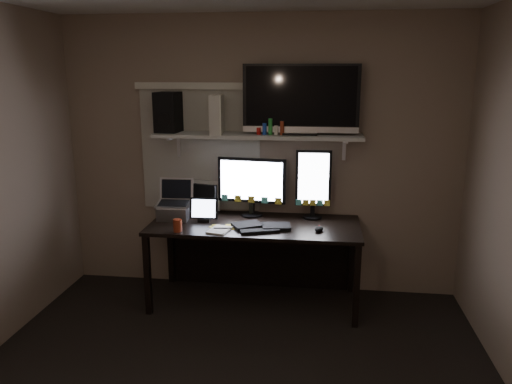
% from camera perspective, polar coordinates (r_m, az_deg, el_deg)
% --- Properties ---
extents(back_wall, '(3.60, 0.00, 3.60)m').
position_cam_1_polar(back_wall, '(4.54, 0.47, 4.05)').
color(back_wall, '#7C6A59').
rests_on(back_wall, floor).
extents(window_blinds, '(1.10, 0.02, 1.10)m').
position_cam_1_polar(window_blinds, '(4.62, -6.37, 4.75)').
color(window_blinds, '#AFAC9D').
rests_on(window_blinds, back_wall).
extents(desk, '(1.80, 0.75, 0.73)m').
position_cam_1_polar(desk, '(4.47, 0.06, -5.33)').
color(desk, black).
rests_on(desk, floor).
extents(wall_shelf, '(1.80, 0.35, 0.03)m').
position_cam_1_polar(wall_shelf, '(4.34, 0.19, 6.46)').
color(wall_shelf, '#B4B5B0').
rests_on(wall_shelf, back_wall).
extents(monitor_landscape, '(0.62, 0.14, 0.54)m').
position_cam_1_polar(monitor_landscape, '(4.47, -0.50, 0.64)').
color(monitor_landscape, black).
rests_on(monitor_landscape, desk).
extents(monitor_portrait, '(0.31, 0.07, 0.62)m').
position_cam_1_polar(monitor_portrait, '(4.42, 6.56, 0.92)').
color(monitor_portrait, black).
rests_on(monitor_portrait, desk).
extents(keyboard, '(0.52, 0.34, 0.03)m').
position_cam_1_polar(keyboard, '(4.19, 0.65, -3.91)').
color(keyboard, black).
rests_on(keyboard, desk).
extents(mouse, '(0.09, 0.12, 0.04)m').
position_cam_1_polar(mouse, '(4.13, 7.22, -4.21)').
color(mouse, black).
rests_on(mouse, desk).
extents(notepad, '(0.20, 0.25, 0.01)m').
position_cam_1_polar(notepad, '(4.13, -4.16, -4.34)').
color(notepad, beige).
rests_on(notepad, desk).
extents(tablet, '(0.25, 0.11, 0.22)m').
position_cam_1_polar(tablet, '(4.36, -5.96, -2.01)').
color(tablet, black).
rests_on(tablet, desk).
extents(file_sorter, '(0.25, 0.16, 0.29)m').
position_cam_1_polar(file_sorter, '(4.64, -5.68, -0.55)').
color(file_sorter, black).
rests_on(file_sorter, desk).
extents(laptop, '(0.32, 0.26, 0.34)m').
position_cam_1_polar(laptop, '(4.45, -9.41, -0.93)').
color(laptop, silver).
rests_on(laptop, desk).
extents(cup, '(0.08, 0.08, 0.10)m').
position_cam_1_polar(cup, '(4.13, -8.95, -3.80)').
color(cup, maroon).
rests_on(cup, desk).
extents(sticky_notes, '(0.29, 0.22, 0.00)m').
position_cam_1_polar(sticky_notes, '(4.27, -3.50, -3.78)').
color(sticky_notes, yellow).
rests_on(sticky_notes, desk).
extents(tv, '(0.98, 0.18, 0.59)m').
position_cam_1_polar(tv, '(4.28, 5.15, 10.47)').
color(tv, black).
rests_on(tv, wall_shelf).
extents(game_console, '(0.11, 0.29, 0.33)m').
position_cam_1_polar(game_console, '(4.35, -4.41, 8.85)').
color(game_console, beige).
rests_on(game_console, wall_shelf).
extents(speaker, '(0.21, 0.25, 0.35)m').
position_cam_1_polar(speaker, '(4.52, -10.01, 8.97)').
color(speaker, black).
rests_on(speaker, wall_shelf).
extents(bottles, '(0.21, 0.05, 0.14)m').
position_cam_1_polar(bottles, '(4.26, 1.65, 7.45)').
color(bottles, '#A50F0C').
rests_on(bottles, wall_shelf).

